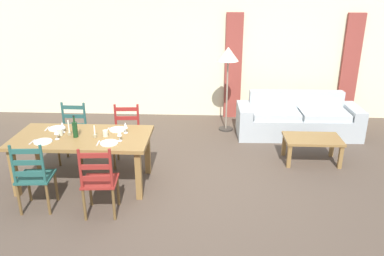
% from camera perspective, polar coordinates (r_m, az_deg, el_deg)
% --- Properties ---
extents(ground_plane, '(9.60, 9.60, 0.02)m').
position_cam_1_polar(ground_plane, '(5.63, -1.40, -8.82)').
color(ground_plane, '#4F4136').
extents(wall_far, '(9.60, 0.16, 2.70)m').
position_cam_1_polar(wall_far, '(8.31, 0.15, 10.95)').
color(wall_far, beige).
rests_on(wall_far, ground_plane).
extents(curtain_panel_left, '(0.35, 0.08, 2.20)m').
position_cam_1_polar(curtain_panel_left, '(8.23, 6.10, 8.96)').
color(curtain_panel_left, brown).
rests_on(curtain_panel_left, ground_plane).
extents(curtain_panel_right, '(0.35, 0.08, 2.20)m').
position_cam_1_polar(curtain_panel_right, '(8.71, 22.24, 8.20)').
color(curtain_panel_right, brown).
rests_on(curtain_panel_right, ground_plane).
extents(dining_table, '(1.90, 0.96, 0.75)m').
position_cam_1_polar(dining_table, '(5.66, -15.85, -1.95)').
color(dining_table, olive).
rests_on(dining_table, ground_plane).
extents(dining_chair_near_left, '(0.45, 0.43, 0.96)m').
position_cam_1_polar(dining_chair_near_left, '(5.28, -22.31, -6.67)').
color(dining_chair_near_left, '#21524B').
rests_on(dining_chair_near_left, ground_plane).
extents(dining_chair_near_right, '(0.45, 0.43, 0.96)m').
position_cam_1_polar(dining_chair_near_right, '(4.93, -13.54, -7.64)').
color(dining_chair_near_right, maroon).
rests_on(dining_chair_near_right, ground_plane).
extents(dining_chair_far_left, '(0.43, 0.41, 0.96)m').
position_cam_1_polar(dining_chair_far_left, '(6.53, -17.14, -0.75)').
color(dining_chair_far_left, '#24504B').
rests_on(dining_chair_far_left, ground_plane).
extents(dining_chair_far_right, '(0.45, 0.43, 0.96)m').
position_cam_1_polar(dining_chair_far_right, '(6.24, -9.60, -1.09)').
color(dining_chair_far_right, maroon).
rests_on(dining_chair_far_right, ground_plane).
extents(dinner_plate_near_left, '(0.24, 0.24, 0.02)m').
position_cam_1_polar(dinner_plate_near_left, '(5.57, -21.13, -1.90)').
color(dinner_plate_near_left, white).
rests_on(dinner_plate_near_left, dining_table).
extents(fork_near_left, '(0.02, 0.17, 0.01)m').
position_cam_1_polar(fork_near_left, '(5.63, -22.52, -1.91)').
color(fork_near_left, silver).
rests_on(fork_near_left, dining_table).
extents(dinner_plate_near_right, '(0.24, 0.24, 0.02)m').
position_cam_1_polar(dinner_plate_near_right, '(5.27, -12.13, -2.17)').
color(dinner_plate_near_right, white).
rests_on(dinner_plate_near_right, dining_table).
extents(fork_near_right, '(0.02, 0.17, 0.01)m').
position_cam_1_polar(fork_near_right, '(5.31, -13.69, -2.19)').
color(fork_near_right, silver).
rests_on(fork_near_right, dining_table).
extents(dinner_plate_far_left, '(0.24, 0.24, 0.02)m').
position_cam_1_polar(dinner_plate_far_left, '(5.99, -19.31, -0.06)').
color(dinner_plate_far_left, white).
rests_on(dinner_plate_far_left, dining_table).
extents(fork_far_left, '(0.03, 0.17, 0.01)m').
position_cam_1_polar(fork_far_left, '(6.05, -20.62, -0.09)').
color(fork_far_left, silver).
rests_on(fork_far_left, dining_table).
extents(dinner_plate_far_right, '(0.24, 0.24, 0.02)m').
position_cam_1_polar(dinner_plate_far_right, '(5.72, -10.91, -0.22)').
color(dinner_plate_far_right, white).
rests_on(dinner_plate_far_right, dining_table).
extents(fork_far_right, '(0.02, 0.17, 0.01)m').
position_cam_1_polar(fork_far_right, '(5.76, -12.36, -0.25)').
color(fork_far_right, silver).
rests_on(fork_far_right, dining_table).
extents(wine_bottle, '(0.07, 0.07, 0.32)m').
position_cam_1_polar(wine_bottle, '(5.57, -16.88, -0.16)').
color(wine_bottle, '#143819').
rests_on(wine_bottle, dining_table).
extents(wine_glass_near_left, '(0.06, 0.06, 0.16)m').
position_cam_1_polar(wine_glass_near_left, '(5.57, -19.40, -0.52)').
color(wine_glass_near_left, white).
rests_on(wine_glass_near_left, dining_table).
extents(wine_glass_near_right, '(0.06, 0.06, 0.16)m').
position_cam_1_polar(wine_glass_near_right, '(5.29, -10.67, -0.79)').
color(wine_glass_near_right, white).
rests_on(wine_glass_near_right, dining_table).
extents(wine_glass_far_left, '(0.06, 0.06, 0.16)m').
position_cam_1_polar(wine_glass_far_left, '(5.79, -18.59, 0.39)').
color(wine_glass_far_left, white).
rests_on(wine_glass_far_left, dining_table).
extents(wine_glass_far_right, '(0.06, 0.06, 0.16)m').
position_cam_1_polar(wine_glass_far_right, '(5.55, -9.81, 0.33)').
color(wine_glass_far_right, white).
rests_on(wine_glass_far_right, dining_table).
extents(coffee_cup_primary, '(0.07, 0.07, 0.09)m').
position_cam_1_polar(coffee_cup_primary, '(5.51, -12.67, -0.77)').
color(coffee_cup_primary, beige).
rests_on(coffee_cup_primary, dining_table).
extents(coffee_cup_secondary, '(0.07, 0.07, 0.09)m').
position_cam_1_polar(coffee_cup_secondary, '(5.73, -18.88, -0.60)').
color(coffee_cup_secondary, beige).
rests_on(coffee_cup_secondary, dining_table).
extents(candle_tall, '(0.05, 0.05, 0.22)m').
position_cam_1_polar(candle_tall, '(5.68, -17.66, -0.44)').
color(candle_tall, '#998C66').
rests_on(candle_tall, dining_table).
extents(candle_short, '(0.05, 0.05, 0.17)m').
position_cam_1_polar(candle_short, '(5.51, -14.14, -0.90)').
color(candle_short, '#998C66').
rests_on(candle_short, dining_table).
extents(couch, '(2.30, 0.85, 0.80)m').
position_cam_1_polar(couch, '(7.66, 15.24, 1.16)').
color(couch, '#A7B0B4').
rests_on(couch, ground_plane).
extents(coffee_table, '(0.90, 0.56, 0.42)m').
position_cam_1_polar(coffee_table, '(6.54, 17.34, -1.91)').
color(coffee_table, olive).
rests_on(coffee_table, ground_plane).
extents(standing_lamp, '(0.40, 0.40, 1.64)m').
position_cam_1_polar(standing_lamp, '(7.37, 5.34, 10.07)').
color(standing_lamp, '#332D28').
rests_on(standing_lamp, ground_plane).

